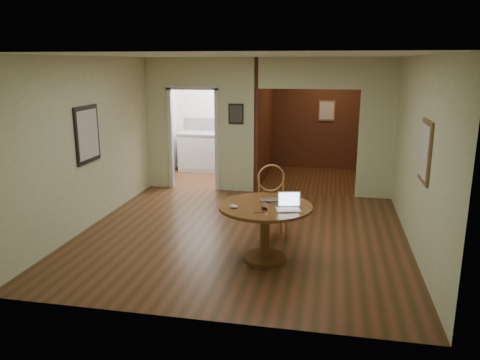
% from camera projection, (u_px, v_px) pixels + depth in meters
% --- Properties ---
extents(floor, '(5.00, 5.00, 0.00)m').
position_uv_depth(floor, '(242.00, 235.00, 7.25)').
color(floor, '#402A12').
rests_on(floor, ground).
extents(room_shell, '(5.20, 7.50, 5.00)m').
position_uv_depth(room_shell, '(248.00, 126.00, 9.97)').
color(room_shell, white).
rests_on(room_shell, ground).
extents(dining_table, '(1.24, 1.24, 0.77)m').
position_uv_depth(dining_table, '(265.00, 219.00, 6.21)').
color(dining_table, brown).
rests_on(dining_table, ground).
extents(chair, '(0.60, 0.60, 1.11)m').
position_uv_depth(chair, '(272.00, 197.00, 7.07)').
color(chair, '#AC743D').
rests_on(chair, ground).
extents(open_laptop, '(0.34, 0.32, 0.21)m').
position_uv_depth(open_laptop, '(289.00, 204.00, 5.99)').
color(open_laptop, silver).
rests_on(open_laptop, dining_table).
extents(closed_laptop, '(0.42, 0.34, 0.03)m').
position_uv_depth(closed_laptop, '(274.00, 201.00, 6.28)').
color(closed_laptop, '#B0B0B4').
rests_on(closed_laptop, dining_table).
extents(mouse, '(0.12, 0.08, 0.05)m').
position_uv_depth(mouse, '(234.00, 206.00, 6.02)').
color(mouse, silver).
rests_on(mouse, dining_table).
extents(wine_glass, '(0.09, 0.09, 0.10)m').
position_uv_depth(wine_glass, '(265.00, 206.00, 5.95)').
color(wine_glass, white).
rests_on(wine_glass, dining_table).
extents(pen, '(0.14, 0.05, 0.01)m').
position_uv_depth(pen, '(259.00, 213.00, 5.84)').
color(pen, '#0D135B').
rests_on(pen, dining_table).
extents(kitchen_cabinet, '(2.06, 0.60, 0.94)m').
position_uv_depth(kitchen_cabinet, '(220.00, 152.00, 11.38)').
color(kitchen_cabinet, silver).
rests_on(kitchen_cabinet, ground).
extents(grocery_bag, '(0.29, 0.25, 0.29)m').
position_uv_depth(grocery_bag, '(239.00, 128.00, 11.14)').
color(grocery_bag, beige).
rests_on(grocery_bag, kitchen_cabinet).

